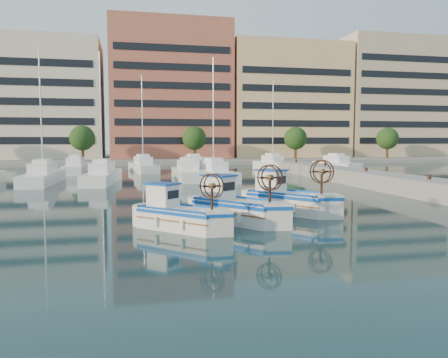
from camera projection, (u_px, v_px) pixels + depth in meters
The scene contains 7 objects.
ground at pixel (270, 221), 20.53m from camera, with size 300.00×300.00×0.00m, color #17383D.
quay at pixel (410, 185), 30.96m from camera, with size 3.00×60.00×1.20m, color gray.
waterfront at pixel (212, 103), 84.86m from camera, with size 180.00×40.00×25.60m.
yacht_marina at pixel (162, 171), 46.47m from camera, with size 41.71×23.47×11.50m.
fishing_boat_a at pixel (180, 214), 18.48m from camera, with size 3.76×3.78×2.44m.
fishing_boat_b at pixel (236, 206), 20.07m from camera, with size 3.98×4.38×2.73m.
fishing_boat_c at pixel (288, 198), 22.73m from camera, with size 4.08×4.55×2.82m.
Camera 1 is at (-6.32, -19.39, 3.74)m, focal length 35.00 mm.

